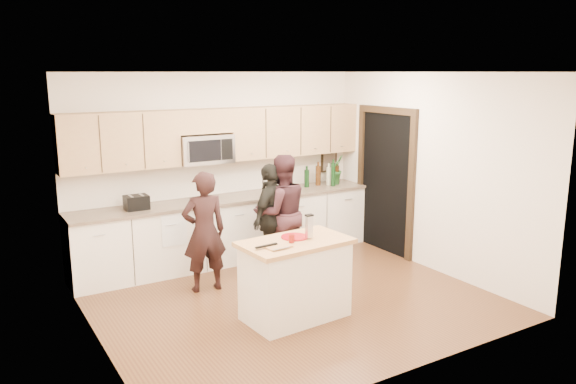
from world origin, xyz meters
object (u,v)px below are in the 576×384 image
woman_right (271,218)px  woman_center (281,213)px  island (295,279)px  woman_left (204,232)px  toaster (136,202)px

woman_right → woman_center: bearing=136.4°
island → woman_right: size_ratio=0.83×
island → woman_left: bearing=108.9°
toaster → woman_right: (1.64, -0.68, -0.28)m
toaster → island: bearing=-62.6°
woman_left → island: bearing=118.9°
woman_center → woman_right: size_ratio=1.07×
island → woman_center: bearing=61.2°
island → woman_left: size_ratio=0.82×
woman_left → woman_right: size_ratio=1.01×
toaster → woman_right: bearing=-22.4°
island → woman_center: woman_center is taller
island → woman_left: woman_left is taller
woman_center → woman_right: woman_center is taller
woman_left → toaster: bearing=-49.9°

